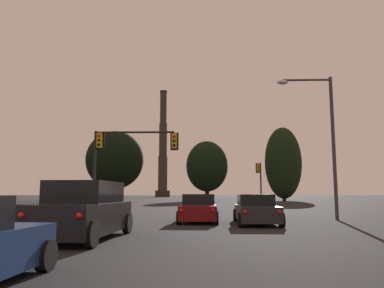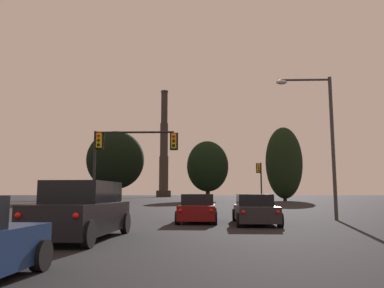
{
  "view_description": "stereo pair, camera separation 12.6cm",
  "coord_description": "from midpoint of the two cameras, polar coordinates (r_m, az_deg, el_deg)",
  "views": [
    {
      "loc": [
        0.4,
        -2.65,
        1.47
      ],
      "look_at": [
        -0.74,
        32.5,
        6.12
      ],
      "focal_mm": 35.0,
      "sensor_mm": 36.0,
      "label": 1
    },
    {
      "loc": [
        0.53,
        -2.65,
        1.47
      ],
      "look_at": [
        -0.74,
        32.5,
        6.12
      ],
      "focal_mm": 35.0,
      "sensor_mm": 36.0,
      "label": 2
    }
  ],
  "objects": [
    {
      "name": "treeline_left_mid",
      "position": [
        73.2,
        2.45,
        -3.41
      ],
      "size": [
        8.09,
        7.28,
        11.68
      ],
      "color": "black",
      "rests_on": "ground_plane"
    },
    {
      "name": "street_lamp",
      "position": [
        22.61,
        19.5,
        2.0
      ],
      "size": [
        3.19,
        0.36,
        8.16
      ],
      "color": "#38383A",
      "rests_on": "ground_plane"
    },
    {
      "name": "suv_left_lane_second",
      "position": [
        12.83,
        -16.13,
        -9.79
      ],
      "size": [
        2.32,
        4.98,
        1.86
      ],
      "rotation": [
        0.0,
        0.0,
        -0.05
      ],
      "color": "black",
      "rests_on": "ground_plane"
    },
    {
      "name": "sedan_center_lane_front",
      "position": [
        19.89,
        1.08,
        -9.84
      ],
      "size": [
        2.07,
        4.74,
        1.43
      ],
      "rotation": [
        0.0,
        0.0,
        -0.02
      ],
      "color": "maroon",
      "rests_on": "ground_plane"
    },
    {
      "name": "smokestack",
      "position": [
        148.97,
        -4.28,
        -1.59
      ],
      "size": [
        5.83,
        5.83,
        42.79
      ],
      "color": "#2B2722",
      "rests_on": "ground_plane"
    },
    {
      "name": "sedan_right_lane_front",
      "position": [
        18.68,
        9.72,
        -9.88
      ],
      "size": [
        2.09,
        4.74,
        1.43
      ],
      "rotation": [
        0.0,
        0.0,
        -0.02
      ],
      "color": "#232328",
      "rests_on": "ground_plane"
    },
    {
      "name": "treeline_far_right",
      "position": [
        76.05,
        13.88,
        -2.78
      ],
      "size": [
        7.16,
        6.45,
        14.56
      ],
      "color": "black",
      "rests_on": "ground_plane"
    },
    {
      "name": "traffic_light_overhead_left",
      "position": [
        26.67,
        -10.38,
        -0.89
      ],
      "size": [
        6.06,
        0.5,
        5.84
      ],
      "color": "black",
      "rests_on": "ground_plane"
    },
    {
      "name": "traffic_light_far_right",
      "position": [
        48.08,
        10.4,
        -4.98
      ],
      "size": [
        0.78,
        0.5,
        5.32
      ],
      "color": "black",
      "rests_on": "ground_plane"
    },
    {
      "name": "treeline_center_right",
      "position": [
        71.01,
        -11.53,
        -2.42
      ],
      "size": [
        10.66,
        9.59,
        13.03
      ],
      "color": "black",
      "rests_on": "ground_plane"
    }
  ]
}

